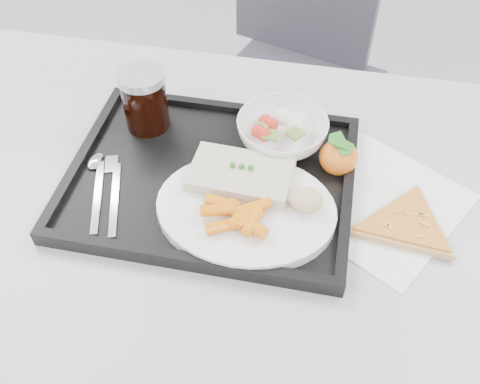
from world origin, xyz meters
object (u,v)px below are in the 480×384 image
chair (296,51)px  tangerine (339,157)px  dinner_plate (246,209)px  tray (211,178)px  pizza_slice (405,224)px  table (231,232)px  cola_glass (145,99)px  salad_bowl (282,131)px

chair → tangerine: chair is taller
chair → dinner_plate: chair is taller
tray → pizza_slice: size_ratio=1.86×
tray → tangerine: bearing=17.3°
table → cola_glass: cola_glass is taller
dinner_plate → tray: bearing=136.5°
cola_glass → chair: bearing=72.3°
table → cola_glass: (-0.18, 0.14, 0.14)m
table → chair: size_ratio=1.29×
tangerine → chair: bearing=101.4°
chair → dinner_plate: size_ratio=3.44×
chair → pizza_slice: size_ratio=3.85×
salad_bowl → cola_glass: bearing=-179.8°
table → dinner_plate: (0.03, -0.02, 0.09)m
table → cola_glass: size_ratio=11.11×
dinner_plate → cola_glass: cola_glass is taller
tray → tangerine: 0.21m
tray → salad_bowl: (0.10, 0.10, 0.03)m
salad_bowl → cola_glass: size_ratio=1.41×
table → tray: bearing=132.8°
table → salad_bowl: bearing=67.9°
chair → cola_glass: (-0.20, -0.62, 0.28)m
table → salad_bowl: salad_bowl is taller
dinner_plate → pizza_slice: size_ratio=1.12×
pizza_slice → dinner_plate: bearing=-172.9°
table → cola_glass: 0.27m
dinner_plate → tangerine: bearing=45.1°
table → tangerine: (0.16, 0.10, 0.10)m
cola_glass → pizza_slice: (0.44, -0.14, -0.06)m
cola_glass → salad_bowl: bearing=0.2°
dinner_plate → salad_bowl: bearing=80.1°
tray → pizza_slice: tray is taller
chair → dinner_plate: (0.01, -0.79, 0.24)m
table → chair: 0.78m
table → pizza_slice: pizza_slice is taller
tray → dinner_plate: size_ratio=1.67×
chair → salad_bowl: size_ratio=6.11×
table → pizza_slice: size_ratio=4.96×
chair → dinner_plate: bearing=-89.5°
table → pizza_slice: 0.28m
dinner_plate → cola_glass: (-0.21, 0.17, 0.05)m
dinner_plate → pizza_slice: dinner_plate is taller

